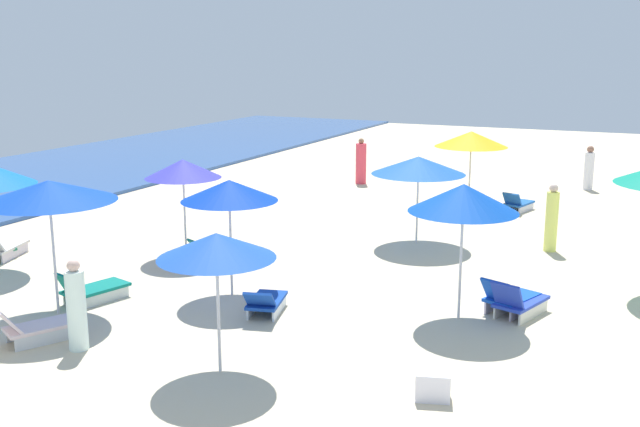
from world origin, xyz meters
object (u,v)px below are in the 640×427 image
lounge_chair_6_1 (91,289)px  cooler_box_0 (433,385)px  umbrella_2 (463,198)px  lounge_chair_3_0 (265,302)px  lounge_chair_2_0 (518,302)px  beachgoer_2 (361,163)px  umbrella_8 (183,169)px  umbrella_3 (229,190)px  lounge_chair_8_0 (219,252)px  beachgoer_5 (589,169)px  umbrella_1 (471,139)px  lounge_chair_6_0 (35,327)px  lounge_chair_2_1 (509,298)px  lounge_chair_1_0 (518,203)px  beachgoer_1 (552,220)px  umbrella_5 (418,165)px  beachgoer_0 (76,308)px  umbrella_6 (49,191)px  lounge_chair_7_1 (1,248)px  umbrella_4 (216,246)px

lounge_chair_6_1 → cooler_box_0: bearing=-173.8°
umbrella_2 → lounge_chair_3_0: size_ratio=1.89×
lounge_chair_2_0 → beachgoer_2: 14.19m
lounge_chair_6_1 → umbrella_8: umbrella_8 is taller
umbrella_3 → lounge_chair_8_0: bearing=38.8°
umbrella_3 → beachgoer_5: 16.21m
umbrella_1 → lounge_chair_6_0: bearing=163.6°
lounge_chair_3_0 → cooler_box_0: size_ratio=2.71×
umbrella_8 → lounge_chair_6_1: bearing=-175.7°
umbrella_1 → lounge_chair_2_1: bearing=-161.7°
lounge_chair_2_0 → lounge_chair_1_0: bearing=-62.2°
beachgoer_2 → cooler_box_0: beachgoer_2 is taller
beachgoer_1 → beachgoer_2: size_ratio=1.00×
lounge_chair_3_0 → beachgoer_1: bearing=-135.9°
umbrella_5 → lounge_chair_2_0: bearing=-142.2°
lounge_chair_6_1 → cooler_box_0: size_ratio=2.95×
umbrella_5 → beachgoer_0: size_ratio=1.52×
beachgoer_1 → lounge_chair_3_0: bearing=120.0°
lounge_chair_1_0 → umbrella_6: size_ratio=0.51×
cooler_box_0 → lounge_chair_7_1: bearing=150.1°
umbrella_1 → umbrella_5: umbrella_1 is taller
lounge_chair_6_0 → lounge_chair_6_1: size_ratio=0.97×
lounge_chair_1_0 → umbrella_3: (-10.54, 3.85, 1.93)m
umbrella_3 → beachgoer_2: (12.95, 2.33, -1.40)m
umbrella_3 → lounge_chair_3_0: umbrella_3 is taller
lounge_chair_2_1 → umbrella_5: bearing=-32.4°
umbrella_1 → umbrella_2: bearing=-167.2°
umbrella_2 → lounge_chair_8_0: size_ratio=1.64×
beachgoer_2 → umbrella_8: bearing=134.2°
umbrella_3 → lounge_chair_6_0: bearing=153.9°
cooler_box_0 → umbrella_6: bearing=160.3°
beachgoer_2 → beachgoer_5: 8.11m
lounge_chair_2_1 → beachgoer_0: bearing=58.3°
lounge_chair_3_0 → beachgoer_2: (13.67, 3.51, 0.53)m
lounge_chair_8_0 → lounge_chair_2_0: bearing=-161.4°
umbrella_6 → lounge_chair_8_0: bearing=-12.0°
umbrella_3 → umbrella_4: (-3.25, -1.77, -0.14)m
lounge_chair_1_0 → umbrella_2: (-9.91, -0.71, 2.05)m
lounge_chair_7_1 → beachgoer_0: bearing=130.5°
umbrella_6 → umbrella_5: bearing=-30.4°
umbrella_5 → lounge_chair_6_0: size_ratio=1.68×
umbrella_8 → lounge_chair_8_0: 2.17m
lounge_chair_6_1 → beachgoer_5: bearing=-99.4°
beachgoer_1 → cooler_box_0: bearing=149.1°
umbrella_4 → umbrella_8: (5.34, 4.35, 0.10)m
umbrella_1 → lounge_chair_6_0: (-13.95, 4.11, -1.91)m
lounge_chair_1_0 → umbrella_4: bearing=96.7°
umbrella_4 → cooler_box_0: 3.79m
umbrella_2 → beachgoer_2: 14.19m
umbrella_1 → lounge_chair_3_0: 11.32m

